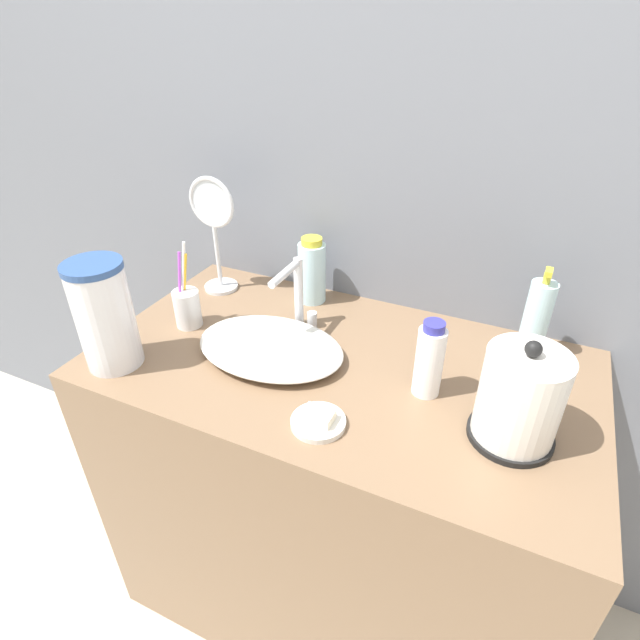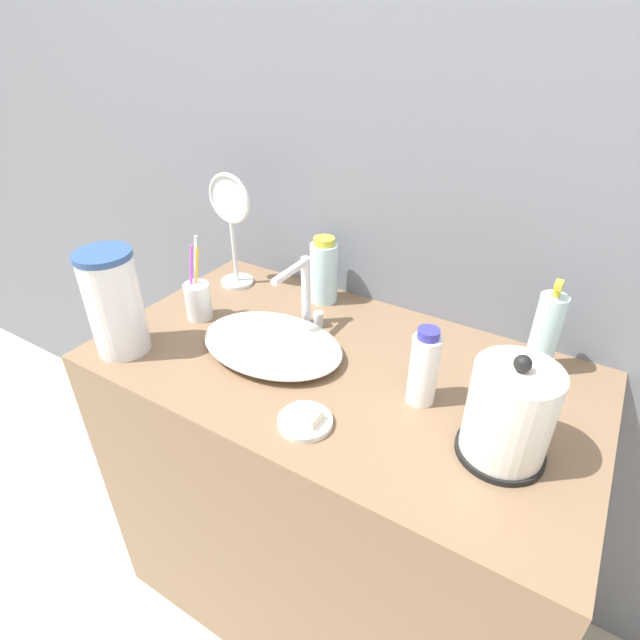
{
  "view_description": "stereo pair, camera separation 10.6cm",
  "coord_description": "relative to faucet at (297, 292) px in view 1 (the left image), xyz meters",
  "views": [
    {
      "loc": [
        0.33,
        -0.52,
        1.53
      ],
      "look_at": [
        -0.05,
        0.3,
        0.97
      ],
      "focal_mm": 28.0,
      "sensor_mm": 36.0,
      "label": 1
    },
    {
      "loc": [
        0.43,
        -0.47,
        1.53
      ],
      "look_at": [
        -0.05,
        0.3,
        0.97
      ],
      "focal_mm": 28.0,
      "sensor_mm": 36.0,
      "label": 2
    }
  ],
  "objects": [
    {
      "name": "shampoo_bottle",
      "position": [
        0.35,
        -0.11,
        -0.02
      ],
      "size": [
        0.06,
        0.06,
        0.17
      ],
      "color": "white",
      "rests_on": "vanity_counter"
    },
    {
      "name": "water_pitcher",
      "position": [
        -0.3,
        -0.3,
        0.02
      ],
      "size": [
        0.12,
        0.12,
        0.24
      ],
      "color": "silver",
      "rests_on": "vanity_counter"
    },
    {
      "name": "soap_dish",
      "position": [
        0.19,
        -0.29,
        -0.09
      ],
      "size": [
        0.1,
        0.1,
        0.03
      ],
      "color": "silver",
      "rests_on": "vanity_counter"
    },
    {
      "name": "toothbrush_cup",
      "position": [
        -0.25,
        -0.1,
        -0.05
      ],
      "size": [
        0.06,
        0.06,
        0.22
      ],
      "color": "silver",
      "rests_on": "vanity_counter"
    },
    {
      "name": "wall_back",
      "position": [
        0.15,
        0.23,
        0.33
      ],
      "size": [
        6.0,
        0.04,
        2.6
      ],
      "color": "slate",
      "rests_on": "ground_plane"
    },
    {
      "name": "vanity_counter",
      "position": [
        0.15,
        -0.09,
        -0.53
      ],
      "size": [
        1.1,
        0.6,
        0.87
      ],
      "color": "brown",
      "rests_on": "ground_plane"
    },
    {
      "name": "lotion_bottle",
      "position": [
        0.52,
        0.12,
        -0.01
      ],
      "size": [
        0.06,
        0.06,
        0.22
      ],
      "color": "silver",
      "rests_on": "vanity_counter"
    },
    {
      "name": "sink_basin",
      "position": [
        -0.01,
        -0.13,
        -0.08
      ],
      "size": [
        0.34,
        0.24,
        0.04
      ],
      "color": "silver",
      "rests_on": "vanity_counter"
    },
    {
      "name": "electric_kettle",
      "position": [
        0.52,
        -0.17,
        -0.01
      ],
      "size": [
        0.15,
        0.15,
        0.21
      ],
      "color": "black",
      "rests_on": "vanity_counter"
    },
    {
      "name": "vanity_mirror",
      "position": [
        -0.29,
        0.09,
        0.08
      ],
      "size": [
        0.13,
        0.09,
        0.31
      ],
      "color": "silver",
      "rests_on": "vanity_counter"
    },
    {
      "name": "mouthwash_bottle",
      "position": [
        -0.03,
        0.14,
        -0.01
      ],
      "size": [
        0.07,
        0.07,
        0.18
      ],
      "color": "silver",
      "rests_on": "vanity_counter"
    },
    {
      "name": "faucet",
      "position": [
        0.0,
        0.0,
        0.0
      ],
      "size": [
        0.06,
        0.14,
        0.18
      ],
      "color": "silver",
      "rests_on": "vanity_counter"
    }
  ]
}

